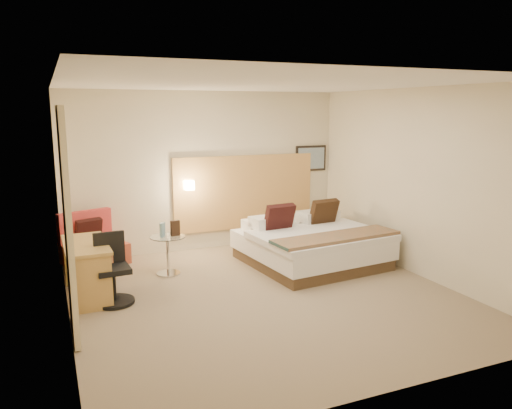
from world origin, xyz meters
name	(u,v)px	position (x,y,z in m)	size (l,w,h in m)	color
floor	(265,296)	(0.00, 0.00, -0.01)	(4.80, 5.00, 0.02)	#806E56
ceiling	(266,82)	(0.00, 0.00, 2.71)	(4.80, 5.00, 0.02)	white
wall_back	(206,171)	(0.00, 2.51, 1.35)	(4.80, 0.02, 2.70)	beige
wall_front	(393,241)	(0.00, -2.51, 1.35)	(4.80, 0.02, 2.70)	beige
wall_left	(61,208)	(-2.41, 0.00, 1.35)	(0.02, 5.00, 2.70)	beige
wall_right	(418,183)	(2.41, 0.00, 1.35)	(0.02, 5.00, 2.70)	beige
headboard_panel	(245,192)	(0.70, 2.47, 0.95)	(2.60, 0.04, 1.30)	tan
art_frame	(311,158)	(2.02, 2.48, 1.50)	(0.62, 0.03, 0.47)	black
art_canvas	(311,158)	(2.02, 2.46, 1.50)	(0.54, 0.01, 0.39)	gray
lamp_arm	(188,185)	(-0.35, 2.42, 1.15)	(0.02, 0.02, 0.12)	silver
lamp_shade	(189,185)	(-0.35, 2.36, 1.15)	(0.15, 0.15, 0.15)	#FAE9C3
curtain	(68,224)	(-2.36, -0.25, 1.22)	(0.06, 0.90, 2.42)	beige
bottle_a	(162,230)	(-1.05, 1.33, 0.68)	(0.06, 0.06, 0.21)	#84B8CC
bottle_b	(163,229)	(-1.02, 1.37, 0.68)	(0.06, 0.06, 0.21)	#7BAABF
menu_folder	(175,228)	(-0.85, 1.34, 0.69)	(0.13, 0.05, 0.23)	black
bed	(311,244)	(1.22, 0.99, 0.31)	(2.12, 2.08, 0.95)	#483524
lounge_chair	(93,247)	(-1.96, 2.02, 0.35)	(1.02, 0.95, 0.87)	#A57E4D
side_table	(168,253)	(-0.97, 1.34, 0.32)	(0.63, 0.63, 0.57)	silver
desk	(88,254)	(-2.11, 0.84, 0.57)	(0.55, 1.16, 0.72)	#B08845
desk_chair	(113,275)	(-1.86, 0.52, 0.36)	(0.52, 0.52, 0.87)	black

